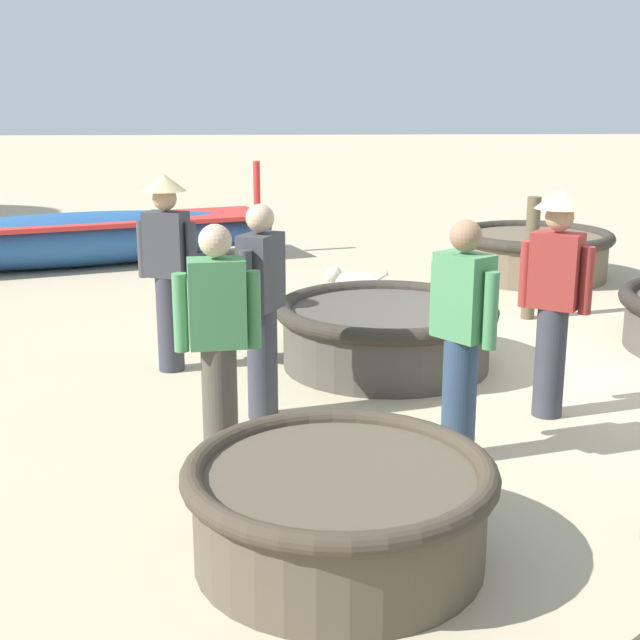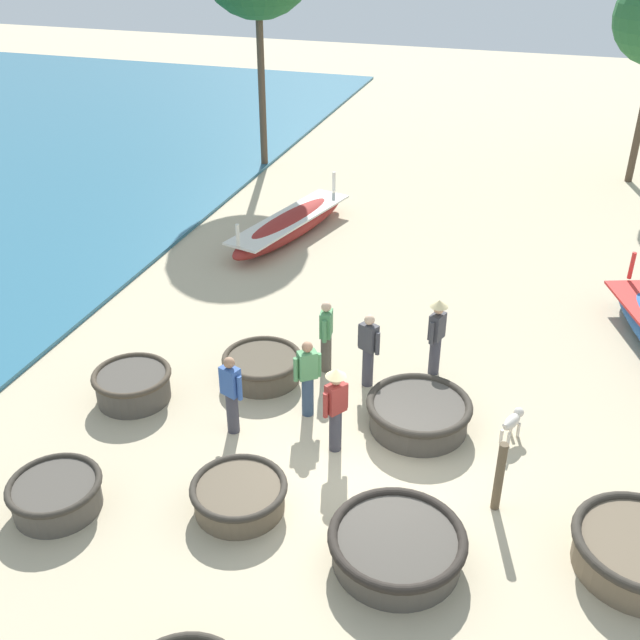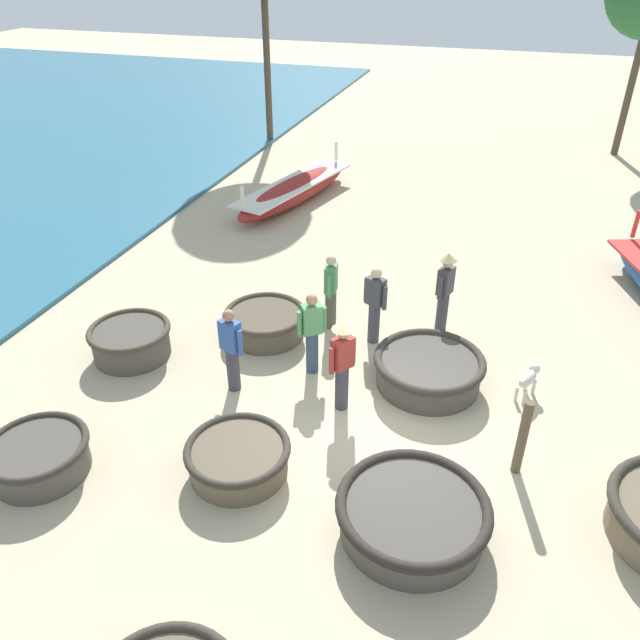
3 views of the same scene
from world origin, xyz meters
name	(u,v)px [view 1 (image 1 of 3)]	position (x,y,z in m)	size (l,w,h in m)	color
ground_plane	(583,385)	(0.00, 0.00, 0.00)	(80.00, 80.00, 0.00)	#BCAD8C
coracle_upturned	(339,506)	(-2.67, 2.15, 0.29)	(1.60, 1.60, 0.54)	brown
coracle_front_left	(533,252)	(4.25, -0.75, 0.33)	(1.97, 1.97, 0.60)	brown
coracle_tilted	(386,331)	(0.60, 1.55, 0.31)	(1.92, 1.92, 0.57)	#4C473F
long_boat_white_hull	(75,238)	(5.21, 5.24, 0.38)	(2.95, 5.66, 1.33)	#285693
fisherman_crouching	(262,307)	(-0.62, 2.58, 0.84)	(0.48, 0.35, 1.57)	#383842
fisherman_standing_left	(218,344)	(-1.55, 2.83, 0.84)	(0.26, 0.53, 1.57)	#4C473D
fisherman_standing_right	(167,260)	(0.55, 3.39, 0.96)	(0.36, 0.51, 1.67)	#383842
fisherman_with_hat	(462,336)	(-1.44, 1.31, 0.84)	(0.44, 0.38, 1.57)	#2D425B
fisherman_by_coracle	(555,289)	(-0.66, 0.49, 0.96)	(0.37, 0.45, 1.67)	#383842
dog	(352,284)	(2.24, 1.72, 0.37)	(0.39, 0.65, 0.55)	beige
mooring_post_shoreline	(531,259)	(2.17, -0.13, 0.64)	(0.14, 0.14, 1.27)	brown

